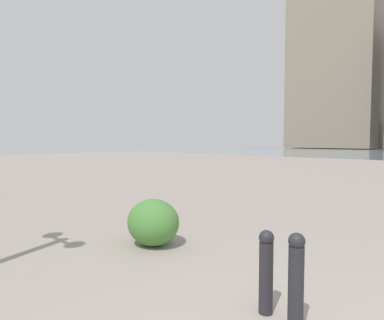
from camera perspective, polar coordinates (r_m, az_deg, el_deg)
name	(u,v)px	position (r m, az deg, el deg)	size (l,w,h in m)	color
building_annex	(339,59)	(75.30, 23.79, 15.48)	(15.98, 14.36, 37.25)	gray
bollard_near	(296,280)	(2.85, 17.31, -18.97)	(0.13, 0.13, 0.78)	#232328
bollard_mid	(266,270)	(3.06, 12.52, -17.83)	(0.13, 0.13, 0.72)	#232328
shrub_low	(153,222)	(4.82, -6.63, -10.49)	(0.77, 0.69, 0.66)	#477F38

